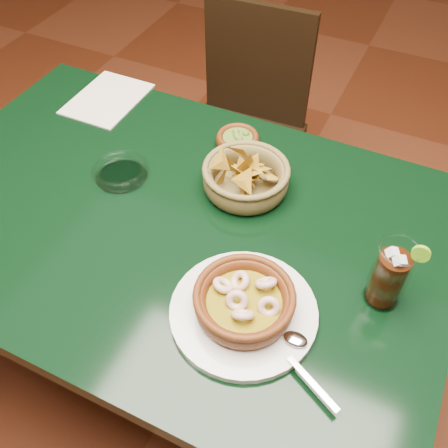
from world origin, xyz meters
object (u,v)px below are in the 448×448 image
at_px(dining_table, 173,244).
at_px(cola_drink, 390,275).
at_px(chip_basket, 246,177).
at_px(shrimp_plate, 244,304).
at_px(dining_chair, 244,125).

height_order(dining_table, cola_drink, cola_drink).
distance_m(dining_table, chip_basket, 0.23).
bearing_deg(shrimp_plate, chip_basket, 113.35).
height_order(dining_table, dining_chair, dining_chair).
height_order(chip_basket, cola_drink, cola_drink).
bearing_deg(shrimp_plate, dining_chair, 113.43).
bearing_deg(shrimp_plate, dining_table, 147.54).
xyz_separation_m(shrimp_plate, cola_drink, (0.22, 0.14, 0.04)).
xyz_separation_m(shrimp_plate, chip_basket, (-0.13, 0.30, 0.00)).
bearing_deg(cola_drink, dining_chair, 129.46).
distance_m(dining_table, cola_drink, 0.49).
xyz_separation_m(dining_table, chip_basket, (0.11, 0.15, 0.13)).
height_order(dining_table, chip_basket, chip_basket).
bearing_deg(dining_chair, dining_table, -79.71).
height_order(dining_chair, shrimp_plate, dining_chair).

